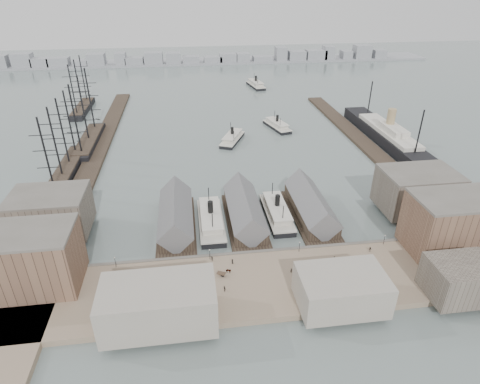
{
  "coord_description": "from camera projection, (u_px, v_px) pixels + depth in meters",
  "views": [
    {
      "loc": [
        -19.48,
        -112.25,
        84.1
      ],
      "look_at": [
        0.0,
        30.0,
        6.0
      ],
      "focal_mm": 30.0,
      "sensor_mm": 36.0,
      "label": 1
    }
  ],
  "objects": [
    {
      "name": "warehouse_west_back",
      "position": [
        51.0,
        213.0,
        143.22
      ],
      "size": [
        26.0,
        20.0,
        14.0
      ],
      "primitive_type": "cube",
      "color": "#60564C",
      "rests_on": "west_land"
    },
    {
      "name": "sailing_ship_far",
      "position": [
        83.0,
        108.0,
        278.85
      ],
      "size": [
        8.48,
        47.12,
        34.87
      ],
      "color": "black",
      "rests_on": "ground"
    },
    {
      "name": "ferry_open_far",
      "position": [
        256.0,
        84.0,
        338.75
      ],
      "size": [
        12.98,
        28.95,
        9.98
      ],
      "rotation": [
        0.0,
        0.0,
        0.17
      ],
      "color": "black",
      "rests_on": "ground"
    },
    {
      "name": "pedestrian_2",
      "position": [
        212.0,
        259.0,
        130.17
      ],
      "size": [
        1.24,
        1.15,
        1.67
      ],
      "primitive_type": "imported",
      "rotation": [
        0.0,
        0.0,
        3.79
      ],
      "color": "black",
      "rests_on": "quay"
    },
    {
      "name": "horse_cart_left",
      "position": [
        160.0,
        283.0,
        120.08
      ],
      "size": [
        4.76,
        3.3,
        1.59
      ],
      "rotation": [
        0.0,
        0.0,
        1.11
      ],
      "color": "black",
      "rests_on": "quay"
    },
    {
      "name": "sailing_ship_near",
      "position": [
        66.0,
        170.0,
        190.04
      ],
      "size": [
        8.53,
        58.77,
        35.07
      ],
      "color": "black",
      "rests_on": "ground"
    },
    {
      "name": "horse_cart_center",
      "position": [
        226.0,
        272.0,
        124.47
      ],
      "size": [
        4.85,
        3.07,
        1.53
      ],
      "rotation": [
        0.0,
        0.0,
        1.14
      ],
      "color": "black",
      "rests_on": "quay"
    },
    {
      "name": "lamp_post_far_w",
      "position": [
        115.0,
        260.0,
        126.49
      ],
      "size": [
        0.44,
        0.44,
        3.92
      ],
      "color": "black",
      "rests_on": "quay"
    },
    {
      "name": "ground",
      "position": [
        252.0,
        248.0,
        140.2
      ],
      "size": [
        900.0,
        900.0,
        0.0
      ],
      "primitive_type": "plane",
      "color": "slate",
      "rests_on": "ground"
    },
    {
      "name": "seawall",
      "position": [
        254.0,
        254.0,
        135.13
      ],
      "size": [
        180.0,
        1.2,
        2.3
      ],
      "primitive_type": "cube",
      "color": "#59544C",
      "rests_on": "ground"
    },
    {
      "name": "ferry_open_near",
      "position": [
        232.0,
        138.0,
        228.06
      ],
      "size": [
        17.34,
        26.33,
        9.08
      ],
      "rotation": [
        0.0,
        0.0,
        -0.42
      ],
      "color": "black",
      "rests_on": "ground"
    },
    {
      "name": "far_shore",
      "position": [
        200.0,
        60.0,
        428.9
      ],
      "size": [
        500.0,
        40.0,
        15.72
      ],
      "color": "gray",
      "rests_on": "ground"
    },
    {
      "name": "warehouse_east_front",
      "position": [
        455.0,
        225.0,
        132.13
      ],
      "size": [
        30.0,
        18.0,
        19.0
      ],
      "primitive_type": "cube",
      "color": "brown",
      "rests_on": "east_land"
    },
    {
      "name": "ferry_docked_east",
      "position": [
        277.0,
        212.0,
        156.66
      ],
      "size": [
        8.75,
        29.18,
        10.42
      ],
      "color": "black",
      "rests_on": "ground"
    },
    {
      "name": "ferry_open_mid",
      "position": [
        277.0,
        125.0,
        247.72
      ],
      "size": [
        14.02,
        26.31,
        9.0
      ],
      "rotation": [
        0.0,
        0.0,
        0.27
      ],
      "color": "black",
      "rests_on": "ground"
    },
    {
      "name": "street_bldg_west",
      "position": [
        159.0,
        305.0,
        104.95
      ],
      "size": [
        30.0,
        16.0,
        12.0
      ],
      "primitive_type": "cube",
      "color": "gray",
      "rests_on": "quay"
    },
    {
      "name": "street_bldg_center",
      "position": [
        341.0,
        290.0,
        111.39
      ],
      "size": [
        24.0,
        16.0,
        10.0
      ],
      "primitive_type": "cube",
      "color": "gray",
      "rests_on": "quay"
    },
    {
      "name": "lamp_post_near_e",
      "position": [
        300.0,
        245.0,
        133.65
      ],
      "size": [
        0.44,
        0.44,
        3.92
      ],
      "color": "black",
      "rests_on": "quay"
    },
    {
      "name": "pedestrian_5",
      "position": [
        291.0,
        271.0,
        124.94
      ],
      "size": [
        0.63,
        0.48,
        1.66
      ],
      "primitive_type": "imported",
      "rotation": [
        0.0,
        0.0,
        6.23
      ],
      "color": "black",
      "rests_on": "quay"
    },
    {
      "name": "pedestrian_4",
      "position": [
        233.0,
        261.0,
        128.93
      ],
      "size": [
        0.76,
        0.94,
        1.67
      ],
      "primitive_type": "imported",
      "rotation": [
        0.0,
        0.0,
        5.04
      ],
      "color": "black",
      "rests_on": "quay"
    },
    {
      "name": "ferry_shed_west",
      "position": [
        176.0,
        216.0,
        149.58
      ],
      "size": [
        14.0,
        42.0,
        12.6
      ],
      "color": "#2D231C",
      "rests_on": "ground"
    },
    {
      "name": "ferry_docked_west",
      "position": [
        211.0,
        219.0,
        151.58
      ],
      "size": [
        9.2,
        30.66,
        10.95
      ],
      "color": "black",
      "rests_on": "ground"
    },
    {
      "name": "ferry_shed_center",
      "position": [
        245.0,
        211.0,
        152.67
      ],
      "size": [
        14.0,
        42.0,
        12.6
      ],
      "color": "#2D231C",
      "rests_on": "ground"
    },
    {
      "name": "tram",
      "position": [
        421.0,
        257.0,
        129.53
      ],
      "size": [
        3.68,
        10.15,
        3.53
      ],
      "rotation": [
        0.0,
        0.0,
        -0.11
      ],
      "color": "black",
      "rests_on": "quay"
    },
    {
      "name": "warehouse_west_front",
      "position": [
        21.0,
        261.0,
        116.16
      ],
      "size": [
        32.0,
        18.0,
        18.0
      ],
      "primitive_type": "cube",
      "color": "brown",
      "rests_on": "west_land"
    },
    {
      "name": "horse_cart_right",
      "position": [
        329.0,
        279.0,
        121.7
      ],
      "size": [
        4.79,
        2.57,
        1.54
      ],
      "rotation": [
        0.0,
        0.0,
        1.82
      ],
      "color": "black",
      "rests_on": "quay"
    },
    {
      "name": "sailing_ship_mid",
      "position": [
        89.0,
        141.0,
        223.03
      ],
      "size": [
        9.34,
        53.94,
        38.38
      ],
      "color": "black",
      "rests_on": "ground"
    },
    {
      "name": "warehouse_east_back",
      "position": [
        417.0,
        191.0,
        156.82
      ],
      "size": [
        28.0,
        20.0,
        15.0
      ],
      "primitive_type": "cube",
      "color": "#60564C",
      "rests_on": "east_land"
    },
    {
      "name": "pedestrian_6",
      "position": [
        334.0,
        259.0,
        130.23
      ],
      "size": [
        0.65,
        0.82,
        1.67
      ],
      "primitive_type": "imported",
      "rotation": [
        0.0,
        0.0,
        1.59
      ],
      "color": "black",
      "rests_on": "quay"
    },
    {
      "name": "street_bldg_east",
      "position": [
        460.0,
        279.0,
        114.45
      ],
      "size": [
        18.0,
        14.0,
        11.0
      ],
      "primitive_type": "cube",
      "color": "#60564C",
      "rests_on": "quay"
    },
    {
      "name": "pedestrian_3",
      "position": [
        225.0,
        289.0,
        117.71
      ],
      "size": [
        0.83,
        1.15,
        1.81
      ],
      "primitive_type": "imported",
      "rotation": [
        0.0,
        0.0,
        5.12
      ],
      "color": "black",
      "rests_on": "quay"
    },
    {
      "name": "pedestrian_0",
      "position": [
        74.0,
        287.0,
        118.51
      ],
      "size": [
        0.71,
        0.74,
        1.63
      ],
      "primitive_type": "imported",
      "rotation": [
        0.0,
        0.0,
        2.22
      ],
      "color": "black",
      "rests_on": "quay"
    },
    {
      "name": "lamp_post_near_w",
      "position": [
        210.0,
        252.0,
        130.07
      ],
      "size": [
        0.44,
        0.44,
        3.92
      ],
      "color": "black",
      "rests_on": "quay"
    },
    {
      "name": "ferry_shed_east",
      "position": [
        311.0,
        207.0,
        155.77
      ],
      "size": [
        14.0,
        42.0,
        12.6
      ],
      "color": "#2D231C",
      "rests_on": "ground"
    },
    {
      "name": "lamp_post_far_e",
      "position": [
        385.0,
        238.0,
        137.22
      ],
      "size": [
        0.44,
        0.44,
        3.92
      ],
      "color": "black",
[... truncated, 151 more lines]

